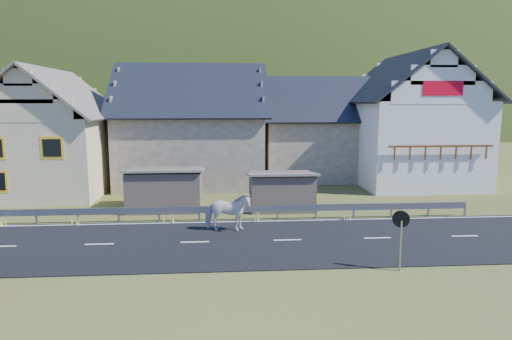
{
  "coord_description": "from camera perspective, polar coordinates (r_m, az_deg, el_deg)",
  "views": [
    {
      "loc": [
        1.23,
        -18.96,
        6.01
      ],
      "look_at": [
        2.87,
        3.32,
        2.63
      ],
      "focal_mm": 32.0,
      "sensor_mm": 36.0,
      "label": 1
    }
  ],
  "objects": [
    {
      "name": "guardrail",
      "position": [
        23.32,
        -7.15,
        -4.98
      ],
      "size": [
        28.1,
        0.09,
        0.75
      ],
      "color": "#93969B",
      "rests_on": "ground"
    },
    {
      "name": "house_stone_b",
      "position": [
        36.84,
        8.0,
        5.75
      ],
      "size": [
        9.8,
        8.8,
        8.1
      ],
      "color": "tan",
      "rests_on": "ground"
    },
    {
      "name": "house_white",
      "position": [
        35.74,
        18.58,
        6.63
      ],
      "size": [
        8.8,
        10.8,
        9.7
      ],
      "color": "white",
      "rests_on": "ground"
    },
    {
      "name": "traffic_mirror",
      "position": [
        17.06,
        17.65,
        -6.77
      ],
      "size": [
        0.58,
        0.29,
        2.19
      ],
      "rotation": [
        0.0,
        0.0,
        -0.41
      ],
      "color": "#93969B",
      "rests_on": "ground"
    },
    {
      "name": "shed_right",
      "position": [
        25.67,
        3.19,
        -2.67
      ],
      "size": [
        3.8,
        2.9,
        2.2
      ],
      "primitive_type": "cube",
      "color": "brown",
      "rests_on": "ground"
    },
    {
      "name": "house_cream",
      "position": [
        32.98,
        -24.23,
        4.97
      ],
      "size": [
        7.8,
        9.8,
        8.3
      ],
      "color": "beige",
      "rests_on": "ground"
    },
    {
      "name": "road",
      "position": [
        19.92,
        -7.65,
        -8.98
      ],
      "size": [
        60.0,
        7.0,
        0.04
      ],
      "primitive_type": "cube",
      "color": "black",
      "rests_on": "ground"
    },
    {
      "name": "conifer_patch",
      "position": [
        140.69,
        -28.04,
        7.59
      ],
      "size": [
        76.0,
        50.0,
        28.0
      ],
      "primitive_type": "ellipsoid",
      "color": "black",
      "rests_on": "ground"
    },
    {
      "name": "mountain",
      "position": [
        200.69,
        -3.11,
        1.13
      ],
      "size": [
        440.0,
        280.0,
        260.0
      ],
      "primitive_type": "ellipsoid",
      "color": "#273610",
      "rests_on": "ground"
    },
    {
      "name": "shed_left",
      "position": [
        26.13,
        -11.25,
        -2.4
      ],
      "size": [
        4.3,
        3.3,
        2.4
      ],
      "primitive_type": "cube",
      "color": "brown",
      "rests_on": "ground"
    },
    {
      "name": "horse",
      "position": [
        21.2,
        -3.57,
        -5.25
      ],
      "size": [
        1.1,
        2.19,
        1.8
      ],
      "primitive_type": "imported",
      "rotation": [
        0.0,
        0.0,
        1.51
      ],
      "color": "silver",
      "rests_on": "road"
    },
    {
      "name": "house_stone_a",
      "position": [
        34.07,
        -8.01,
        6.19
      ],
      "size": [
        10.8,
        9.8,
        8.9
      ],
      "color": "tan",
      "rests_on": "ground"
    },
    {
      "name": "ground",
      "position": [
        19.93,
        -7.65,
        -9.03
      ],
      "size": [
        160.0,
        160.0,
        0.0
      ],
      "primitive_type": "plane",
      "color": "#374119",
      "rests_on": "ground"
    },
    {
      "name": "lane_markings",
      "position": [
        19.92,
        -7.65,
        -8.91
      ],
      "size": [
        60.0,
        6.6,
        0.01
      ],
      "primitive_type": "cube",
      "color": "silver",
      "rests_on": "road"
    }
  ]
}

